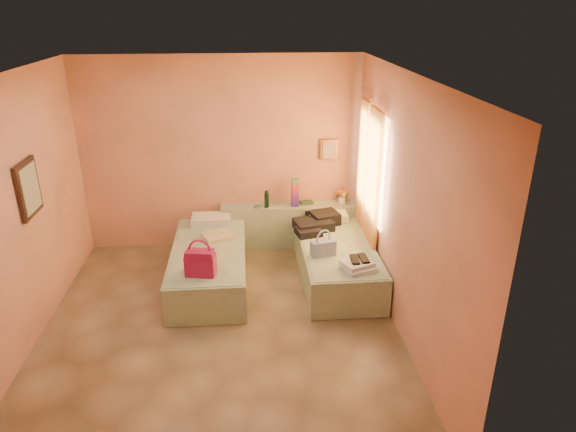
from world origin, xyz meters
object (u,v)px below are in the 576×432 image
headboard_ledge (290,225)px  water_bottle (267,199)px  flower_vase (342,195)px  blue_handbag (323,248)px  bed_left (209,265)px  bed_right (336,260)px  magenta_handbag (200,262)px  green_book (306,203)px  towel_stack (359,266)px

headboard_ledge → water_bottle: (-0.35, -0.06, 0.45)m
flower_vase → blue_handbag: size_ratio=0.81×
bed_left → bed_right: size_ratio=1.00×
magenta_handbag → blue_handbag: (1.49, 0.37, -0.06)m
water_bottle → blue_handbag: (0.65, -1.31, -0.18)m
bed_right → green_book: bearing=103.9°
bed_left → magenta_handbag: bearing=-93.4°
green_book → headboard_ledge: bearing=178.8°
bed_right → towel_stack: (0.14, -0.72, 0.30)m
bed_right → towel_stack: towel_stack is taller
water_bottle → bed_right: bearing=-48.5°
magenta_handbag → blue_handbag: size_ratio=1.11×
green_book → flower_vase: size_ratio=0.76×
magenta_handbag → towel_stack: magenta_handbag is taller
blue_handbag → towel_stack: bearing=-63.2°
headboard_ledge → towel_stack: 1.91m
water_bottle → magenta_handbag: 1.88m
water_bottle → green_book: (0.60, 0.10, -0.11)m
headboard_ledge → flower_vase: bearing=2.5°
water_bottle → flower_vase: (1.13, 0.09, 0.00)m
bed_left → magenta_handbag: (-0.04, -0.69, 0.41)m
headboard_ledge → green_book: (0.25, 0.04, 0.34)m
water_bottle → flower_vase: 1.13m
headboard_ledge → towel_stack: size_ratio=5.86×
flower_vase → towel_stack: (-0.11, -1.81, -0.22)m
blue_handbag → water_bottle: bearing=100.9°
bed_left → towel_stack: bearing=-22.1°
bed_right → water_bottle: (-0.88, 0.99, 0.52)m
headboard_ledge → bed_right: 1.18m
towel_stack → green_book: bearing=102.9°
headboard_ledge → water_bottle: bearing=-170.3°
flower_vase → bed_right: bearing=-103.1°
magenta_handbag → towel_stack: size_ratio=0.98×
water_bottle → magenta_handbag: (-0.84, -1.68, -0.11)m
magenta_handbag → blue_handbag: magenta_handbag is taller
bed_left → flower_vase: flower_vase is taller
magenta_handbag → bed_right: bearing=31.3°
bed_right → magenta_handbag: magenta_handbag is taller
green_book → towel_stack: size_ratio=0.54×
bed_left → water_bottle: water_bottle is taller
magenta_handbag → towel_stack: bearing=8.4°
water_bottle → magenta_handbag: bearing=-116.6°
headboard_ledge → magenta_handbag: magenta_handbag is taller
towel_stack → magenta_handbag: bearing=178.8°
water_bottle → blue_handbag: bearing=-63.7°
green_book → magenta_handbag: size_ratio=0.55×
bed_right → green_book: (-0.28, 1.09, 0.42)m
headboard_ledge → magenta_handbag: 2.13m
towel_stack → bed_right: bearing=100.9°
headboard_ledge → green_book: green_book is taller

